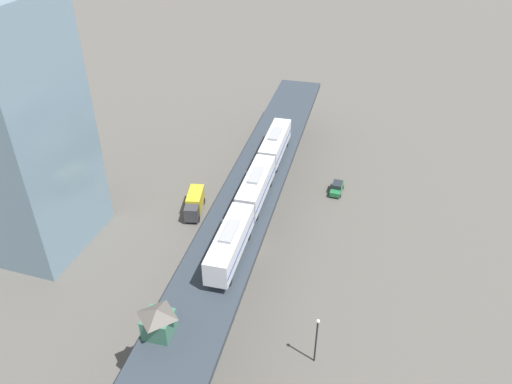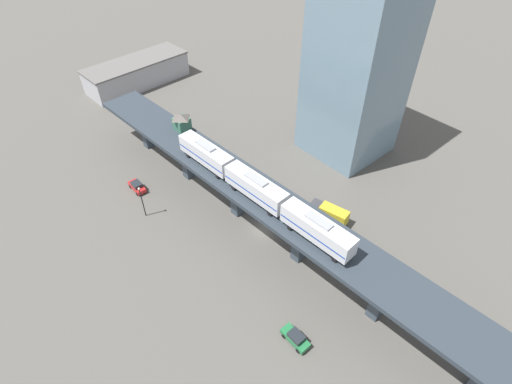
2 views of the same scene
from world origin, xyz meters
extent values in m
plane|color=#4C4944|center=(0.00, 0.00, 0.00)|extent=(400.00, 400.00, 0.00)
cube|color=#283039|center=(0.00, 0.00, 8.38)|extent=(13.88, 92.34, 0.80)
cube|color=#333D47|center=(2.30, -38.43, 3.99)|extent=(1.90, 1.90, 7.98)
cube|color=#333D47|center=(1.40, -23.46, 3.99)|extent=(1.90, 1.90, 7.98)
cube|color=#333D47|center=(0.51, -8.48, 3.99)|extent=(1.90, 1.90, 7.98)
cube|color=#333D47|center=(-0.39, 6.49, 3.99)|extent=(1.90, 1.90, 7.98)
cube|color=#333D47|center=(-1.28, 21.46, 3.99)|extent=(1.90, 1.90, 7.98)
cube|color=#333D47|center=(-2.18, 36.43, 3.99)|extent=(1.90, 1.90, 7.98)
cube|color=silver|center=(-0.65, -12.55, 11.32)|extent=(3.51, 12.15, 3.10)
cube|color=navy|center=(-0.65, -12.55, 11.02)|extent=(3.54, 11.91, 0.24)
cube|color=gray|center=(-0.65, -12.55, 13.05)|extent=(1.65, 4.28, 0.36)
cylinder|color=black|center=(-1.59, -16.82, 9.20)|extent=(0.27, 0.85, 0.84)
cylinder|color=black|center=(0.79, -16.68, 9.20)|extent=(0.27, 0.85, 0.84)
cylinder|color=black|center=(-2.09, -8.43, 9.20)|extent=(0.27, 0.85, 0.84)
cylinder|color=black|center=(0.29, -8.29, 9.20)|extent=(0.27, 0.85, 0.84)
cube|color=silver|center=(-1.40, 0.02, 11.32)|extent=(3.51, 12.15, 3.10)
cube|color=navy|center=(-1.40, 0.02, 11.02)|extent=(3.54, 11.91, 0.24)
cube|color=gray|center=(-1.40, 0.02, 13.05)|extent=(1.65, 4.28, 0.36)
cylinder|color=black|center=(-2.34, -4.24, 9.20)|extent=(0.27, 0.85, 0.84)
cylinder|color=black|center=(0.03, -4.10, 9.20)|extent=(0.27, 0.85, 0.84)
cylinder|color=black|center=(-2.84, 4.14, 9.20)|extent=(0.27, 0.85, 0.84)
cylinder|color=black|center=(-0.47, 4.29, 9.20)|extent=(0.27, 0.85, 0.84)
cube|color=silver|center=(-2.16, 12.60, 11.32)|extent=(3.51, 12.15, 3.10)
cube|color=navy|center=(-2.16, 12.60, 11.02)|extent=(3.54, 11.91, 0.24)
cube|color=gray|center=(-2.16, 12.60, 13.05)|extent=(1.65, 4.28, 0.36)
cylinder|color=black|center=(-3.09, 8.34, 9.20)|extent=(0.27, 0.85, 0.84)
cylinder|color=black|center=(-0.72, 8.48, 9.20)|extent=(0.27, 0.85, 0.84)
cylinder|color=black|center=(-3.60, 16.72, 9.20)|extent=(0.27, 0.85, 0.84)
cylinder|color=black|center=(-1.22, 16.86, 9.20)|extent=(0.27, 0.85, 0.84)
cube|color=#33604C|center=(0.89, 25.35, 10.03)|extent=(2.96, 2.96, 2.50)
pyramid|color=#4C4742|center=(0.89, 25.35, 11.73)|extent=(3.41, 3.41, 0.90)
cube|color=#1E6638|center=(-10.38, -18.74, 0.73)|extent=(1.85, 4.42, 0.80)
cube|color=#1E2328|center=(-10.39, -18.89, 1.51)|extent=(1.66, 2.22, 0.76)
cylinder|color=black|center=(-11.25, -20.16, 0.33)|extent=(0.25, 0.66, 0.66)
cylinder|color=black|center=(-9.54, -20.18, 0.33)|extent=(0.25, 0.66, 0.66)
cylinder|color=black|center=(-11.22, -17.30, 0.33)|extent=(0.25, 0.66, 0.66)
cylinder|color=black|center=(-9.51, -17.32, 0.33)|extent=(0.25, 0.66, 0.66)
cube|color=#AD1E1E|center=(-11.52, 24.71, 0.73)|extent=(1.84, 4.42, 0.80)
cube|color=#1E2328|center=(-11.52, 24.56, 1.51)|extent=(1.66, 2.22, 0.76)
cylinder|color=black|center=(-12.38, 23.28, 0.33)|extent=(0.25, 0.66, 0.66)
cylinder|color=black|center=(-10.67, 23.27, 0.33)|extent=(0.25, 0.66, 0.66)
cylinder|color=black|center=(-12.36, 26.14, 0.33)|extent=(0.25, 0.66, 0.66)
cylinder|color=black|center=(-10.65, 26.13, 0.33)|extent=(0.25, 0.66, 0.66)
cube|color=#333338|center=(10.44, -3.38, 1.65)|extent=(2.60, 2.46, 2.30)
cube|color=gold|center=(11.28, -6.89, 1.85)|extent=(3.44, 5.59, 2.70)
cylinder|color=black|center=(11.41, -3.15, 0.50)|extent=(0.57, 1.05, 1.00)
cylinder|color=black|center=(9.48, -3.61, 0.50)|extent=(0.57, 1.05, 1.00)
cylinder|color=black|center=(12.65, -8.16, 0.50)|extent=(0.57, 1.05, 1.00)
cylinder|color=black|center=(10.63, -8.64, 0.50)|extent=(0.57, 1.05, 1.00)
cylinder|color=black|center=(-13.90, 17.17, 3.25)|extent=(0.20, 0.20, 6.50)
sphere|color=beige|center=(-13.90, 17.17, 6.72)|extent=(0.44, 0.44, 0.44)
cube|color=#99999E|center=(11.00, 65.08, 3.20)|extent=(28.47, 11.42, 6.40)
cube|color=#595654|center=(11.00, 65.08, 6.60)|extent=(29.04, 11.65, 0.40)
cube|color=slate|center=(31.23, 7.10, 18.00)|extent=(16.00, 16.00, 36.00)
camera|label=1|loc=(-18.57, 54.92, 48.90)|focal=35.00mm
camera|label=2|loc=(-32.62, -35.97, 53.60)|focal=28.00mm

